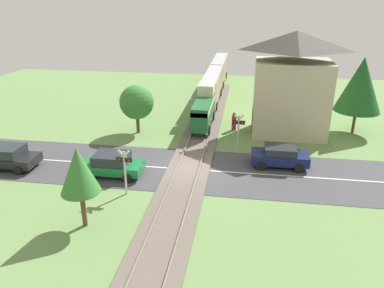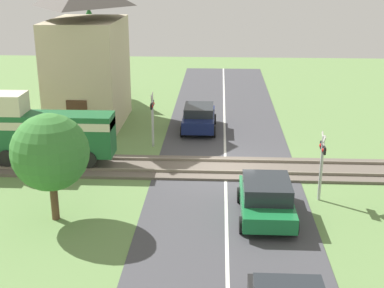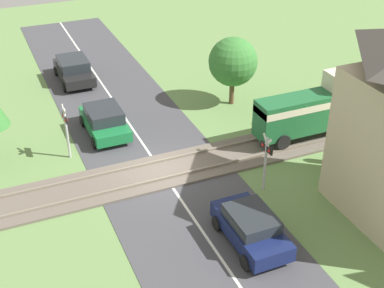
{
  "view_description": "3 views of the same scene",
  "coord_description": "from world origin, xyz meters",
  "px_view_note": "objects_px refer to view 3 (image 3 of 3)",
  "views": [
    {
      "loc": [
        3.5,
        -21.79,
        10.88
      ],
      "look_at": [
        0.0,
        1.52,
        1.2
      ],
      "focal_mm": 35.0,
      "sensor_mm": 36.0,
      "label": 1
    },
    {
      "loc": [
        -22.56,
        0.34,
        8.94
      ],
      "look_at": [
        0.0,
        1.52,
        1.2
      ],
      "focal_mm": 50.0,
      "sensor_mm": 36.0,
      "label": 2
    },
    {
      "loc": [
        19.61,
        -6.88,
        13.96
      ],
      "look_at": [
        0.0,
        1.52,
        1.2
      ],
      "focal_mm": 50.0,
      "sensor_mm": 36.0,
      "label": 3
    }
  ],
  "objects_px": {
    "car_near_crossing": "(104,120)",
    "crossing_signal_east_approach": "(266,156)",
    "pedestrian_by_station": "(339,151)",
    "car_far_side": "(251,227)",
    "crossing_signal_west_approach": "(66,125)",
    "car_behind_queue": "(74,69)"
  },
  "relations": [
    {
      "from": "car_near_crossing",
      "to": "pedestrian_by_station",
      "type": "height_order",
      "value": "pedestrian_by_station"
    },
    {
      "from": "crossing_signal_east_approach",
      "to": "pedestrian_by_station",
      "type": "distance_m",
      "value": 4.5
    },
    {
      "from": "crossing_signal_west_approach",
      "to": "car_behind_queue",
      "type": "bearing_deg",
      "value": 165.99
    },
    {
      "from": "car_near_crossing",
      "to": "pedestrian_by_station",
      "type": "xyz_separation_m",
      "value": [
        7.25,
        9.44,
        -0.05
      ]
    },
    {
      "from": "car_behind_queue",
      "to": "crossing_signal_east_approach",
      "type": "relative_size",
      "value": 1.49
    },
    {
      "from": "crossing_signal_west_approach",
      "to": "pedestrian_by_station",
      "type": "xyz_separation_m",
      "value": [
        5.63,
        11.66,
        -1.08
      ]
    },
    {
      "from": "crossing_signal_west_approach",
      "to": "car_far_side",
      "type": "bearing_deg",
      "value": 29.69
    },
    {
      "from": "crossing_signal_east_approach",
      "to": "car_far_side",
      "type": "bearing_deg",
      "value": -37.91
    },
    {
      "from": "car_far_side",
      "to": "crossing_signal_west_approach",
      "type": "relative_size",
      "value": 1.35
    },
    {
      "from": "car_near_crossing",
      "to": "crossing_signal_east_approach",
      "type": "distance_m",
      "value": 9.31
    },
    {
      "from": "car_far_side",
      "to": "crossing_signal_east_approach",
      "type": "height_order",
      "value": "crossing_signal_east_approach"
    },
    {
      "from": "car_near_crossing",
      "to": "pedestrian_by_station",
      "type": "distance_m",
      "value": 11.9
    },
    {
      "from": "car_near_crossing",
      "to": "pedestrian_by_station",
      "type": "relative_size",
      "value": 2.46
    },
    {
      "from": "crossing_signal_west_approach",
      "to": "pedestrian_by_station",
      "type": "relative_size",
      "value": 1.76
    },
    {
      "from": "car_behind_queue",
      "to": "crossing_signal_west_approach",
      "type": "xyz_separation_m",
      "value": [
        8.9,
        -2.22,
        1.01
      ]
    },
    {
      "from": "pedestrian_by_station",
      "to": "crossing_signal_east_approach",
      "type": "bearing_deg",
      "value": -83.83
    },
    {
      "from": "car_far_side",
      "to": "pedestrian_by_station",
      "type": "bearing_deg",
      "value": 116.85
    },
    {
      "from": "crossing_signal_west_approach",
      "to": "crossing_signal_east_approach",
      "type": "relative_size",
      "value": 1.0
    },
    {
      "from": "crossing_signal_west_approach",
      "to": "pedestrian_by_station",
      "type": "height_order",
      "value": "crossing_signal_west_approach"
    },
    {
      "from": "car_near_crossing",
      "to": "car_far_side",
      "type": "bearing_deg",
      "value": 15.24
    },
    {
      "from": "car_far_side",
      "to": "crossing_signal_east_approach",
      "type": "distance_m",
      "value": 3.76
    },
    {
      "from": "car_far_side",
      "to": "car_behind_queue",
      "type": "relative_size",
      "value": 0.9
    }
  ]
}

